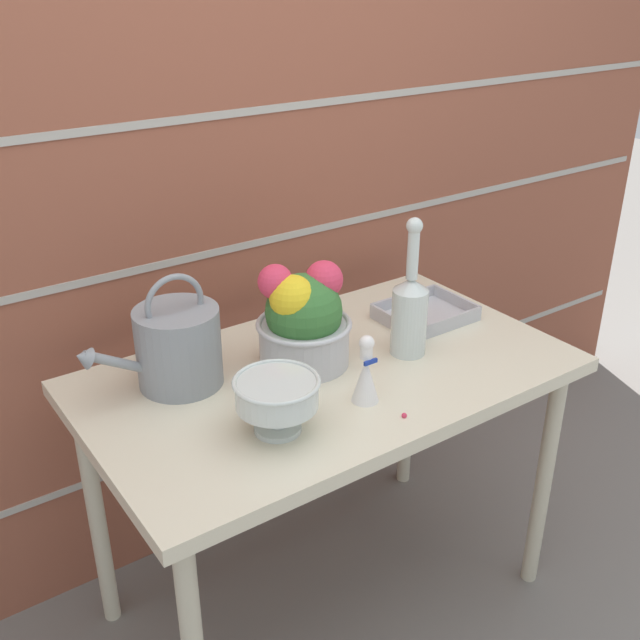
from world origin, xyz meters
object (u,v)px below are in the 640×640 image
(figurine_vase, at_px, (366,375))
(wire_tray, at_px, (425,315))
(watering_can, at_px, (177,346))
(flower_planter, at_px, (303,319))
(glass_decanter, at_px, (410,310))
(crystal_pedestal_bowl, at_px, (277,395))

(figurine_vase, height_order, wire_tray, figurine_vase)
(watering_can, relative_size, figurine_vase, 2.09)
(watering_can, height_order, flower_planter, watering_can)
(glass_decanter, bearing_deg, figurine_vase, -152.70)
(watering_can, xyz_separation_m, wire_tray, (0.70, -0.07, -0.09))
(glass_decanter, bearing_deg, watering_can, 160.41)
(flower_planter, height_order, glass_decanter, glass_decanter)
(flower_planter, relative_size, wire_tray, 1.08)
(flower_planter, xyz_separation_m, glass_decanter, (0.25, -0.10, -0.00))
(flower_planter, bearing_deg, figurine_vase, -85.33)
(watering_can, distance_m, flower_planter, 0.30)
(crystal_pedestal_bowl, distance_m, flower_planter, 0.30)
(watering_can, xyz_separation_m, crystal_pedestal_bowl, (0.08, -0.30, -0.01))
(watering_can, bearing_deg, glass_decanter, -19.59)
(crystal_pedestal_bowl, bearing_deg, wire_tray, 20.08)
(crystal_pedestal_bowl, distance_m, figurine_vase, 0.23)
(wire_tray, bearing_deg, glass_decanter, -144.49)
(crystal_pedestal_bowl, bearing_deg, glass_decanter, 13.22)
(watering_can, xyz_separation_m, figurine_vase, (0.31, -0.31, -0.03))
(watering_can, height_order, glass_decanter, glass_decanter)
(crystal_pedestal_bowl, height_order, glass_decanter, glass_decanter)
(watering_can, distance_m, glass_decanter, 0.57)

